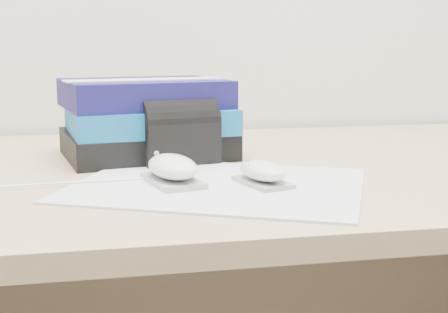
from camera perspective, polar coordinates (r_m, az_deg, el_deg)
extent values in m
cube|color=tan|center=(1.05, 4.26, -1.33)|extent=(1.60, 0.80, 0.03)
cube|color=tan|center=(1.51, 0.15, -12.07)|extent=(1.52, 0.03, 0.35)
cube|color=#9F9EA7|center=(0.87, -0.58, -2.61)|extent=(0.49, 0.44, 0.00)
cube|color=#99999C|center=(0.88, -4.71, -2.21)|extent=(0.09, 0.12, 0.01)
ellipsoid|color=white|center=(0.87, -4.73, -0.92)|extent=(0.09, 0.12, 0.03)
ellipsoid|color=gray|center=(0.87, -6.19, 0.31)|extent=(0.01, 0.01, 0.01)
cube|color=gray|center=(0.87, 3.56, -2.36)|extent=(0.07, 0.10, 0.01)
ellipsoid|color=silver|center=(0.86, 3.58, -1.29)|extent=(0.07, 0.10, 0.03)
ellipsoid|color=gray|center=(0.86, 2.16, -0.29)|extent=(0.01, 0.01, 0.01)
cylinder|color=white|center=(0.90, -14.24, -2.35)|extent=(0.23, 0.02, 0.00)
cube|color=black|center=(1.10, -7.08, 1.18)|extent=(0.31, 0.26, 0.04)
cube|color=#0E5F98|center=(1.09, -6.85, 3.41)|extent=(0.30, 0.25, 0.04)
cube|color=#12104A|center=(1.10, -7.35, 5.76)|extent=(0.30, 0.26, 0.05)
cube|color=silver|center=(1.07, -7.29, 6.98)|extent=(0.27, 0.11, 0.00)
cube|color=black|center=(1.03, -4.27, 1.29)|extent=(0.14, 0.11, 0.07)
cylinder|color=black|center=(1.02, -4.30, 3.15)|extent=(0.14, 0.11, 0.08)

